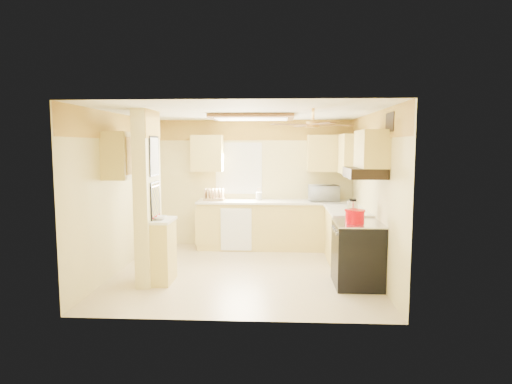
# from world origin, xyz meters

# --- Properties ---
(floor) EXTENTS (4.00, 4.00, 0.00)m
(floor) POSITION_xyz_m (0.00, 0.00, 0.00)
(floor) COLOR beige
(floor) RESTS_ON ground
(ceiling) EXTENTS (4.00, 4.00, 0.00)m
(ceiling) POSITION_xyz_m (0.00, 0.00, 2.50)
(ceiling) COLOR white
(ceiling) RESTS_ON wall_back
(wall_back) EXTENTS (4.00, 0.00, 4.00)m
(wall_back) POSITION_xyz_m (0.00, 1.90, 1.25)
(wall_back) COLOR #E3D28A
(wall_back) RESTS_ON floor
(wall_front) EXTENTS (4.00, 0.00, 4.00)m
(wall_front) POSITION_xyz_m (0.00, -1.90, 1.25)
(wall_front) COLOR #E3D28A
(wall_front) RESTS_ON floor
(wall_left) EXTENTS (0.00, 3.80, 3.80)m
(wall_left) POSITION_xyz_m (-2.00, 0.00, 1.25)
(wall_left) COLOR #E3D28A
(wall_left) RESTS_ON floor
(wall_right) EXTENTS (0.00, 3.80, 3.80)m
(wall_right) POSITION_xyz_m (2.00, 0.00, 1.25)
(wall_right) COLOR #E3D28A
(wall_right) RESTS_ON floor
(wallpaper_border) EXTENTS (4.00, 0.02, 0.40)m
(wallpaper_border) POSITION_xyz_m (0.00, 1.88, 2.30)
(wallpaper_border) COLOR #FFD44B
(wallpaper_border) RESTS_ON wall_back
(partition_column) EXTENTS (0.20, 0.70, 2.50)m
(partition_column) POSITION_xyz_m (-1.35, -0.55, 1.25)
(partition_column) COLOR #E3D28A
(partition_column) RESTS_ON floor
(partition_ledge) EXTENTS (0.25, 0.55, 0.90)m
(partition_ledge) POSITION_xyz_m (-1.13, -0.55, 0.45)
(partition_ledge) COLOR #D8C767
(partition_ledge) RESTS_ON floor
(ledge_top) EXTENTS (0.28, 0.58, 0.04)m
(ledge_top) POSITION_xyz_m (-1.13, -0.55, 0.92)
(ledge_top) COLOR silver
(ledge_top) RESTS_ON partition_ledge
(lower_cabinets_back) EXTENTS (3.00, 0.60, 0.90)m
(lower_cabinets_back) POSITION_xyz_m (0.50, 1.60, 0.45)
(lower_cabinets_back) COLOR #D8C767
(lower_cabinets_back) RESTS_ON floor
(lower_cabinets_right) EXTENTS (0.60, 1.40, 0.90)m
(lower_cabinets_right) POSITION_xyz_m (1.70, 0.60, 0.45)
(lower_cabinets_right) COLOR #D8C767
(lower_cabinets_right) RESTS_ON floor
(countertop_back) EXTENTS (3.04, 0.64, 0.04)m
(countertop_back) POSITION_xyz_m (0.50, 1.59, 0.92)
(countertop_back) COLOR silver
(countertop_back) RESTS_ON lower_cabinets_back
(countertop_right) EXTENTS (0.64, 1.44, 0.04)m
(countertop_right) POSITION_xyz_m (1.69, 0.60, 0.92)
(countertop_right) COLOR silver
(countertop_right) RESTS_ON lower_cabinets_right
(dishwasher_panel) EXTENTS (0.58, 0.02, 0.80)m
(dishwasher_panel) POSITION_xyz_m (-0.25, 1.29, 0.43)
(dishwasher_panel) COLOR white
(dishwasher_panel) RESTS_ON lower_cabinets_back
(window) EXTENTS (0.92, 0.02, 1.02)m
(window) POSITION_xyz_m (-0.25, 1.89, 1.55)
(window) COLOR white
(window) RESTS_ON wall_back
(upper_cab_back_left) EXTENTS (0.60, 0.35, 0.70)m
(upper_cab_back_left) POSITION_xyz_m (-0.85, 1.72, 1.85)
(upper_cab_back_left) COLOR #D8C767
(upper_cab_back_left) RESTS_ON wall_back
(upper_cab_back_right) EXTENTS (0.90, 0.35, 0.70)m
(upper_cab_back_right) POSITION_xyz_m (1.55, 1.72, 1.85)
(upper_cab_back_right) COLOR #D8C767
(upper_cab_back_right) RESTS_ON wall_back
(upper_cab_right) EXTENTS (0.35, 1.00, 0.70)m
(upper_cab_right) POSITION_xyz_m (1.82, 1.25, 1.85)
(upper_cab_right) COLOR #D8C767
(upper_cab_right) RESTS_ON wall_right
(upper_cab_left_wall) EXTENTS (0.35, 0.75, 0.70)m
(upper_cab_left_wall) POSITION_xyz_m (-1.82, -0.25, 1.85)
(upper_cab_left_wall) COLOR #D8C767
(upper_cab_left_wall) RESTS_ON wall_left
(upper_cab_over_stove) EXTENTS (0.35, 0.76, 0.52)m
(upper_cab_over_stove) POSITION_xyz_m (1.82, -0.55, 1.95)
(upper_cab_over_stove) COLOR #D8C767
(upper_cab_over_stove) RESTS_ON wall_right
(stove) EXTENTS (0.68, 0.77, 0.92)m
(stove) POSITION_xyz_m (1.67, -0.55, 0.46)
(stove) COLOR black
(stove) RESTS_ON floor
(range_hood) EXTENTS (0.50, 0.76, 0.14)m
(range_hood) POSITION_xyz_m (1.74, -0.55, 1.62)
(range_hood) COLOR black
(range_hood) RESTS_ON upper_cab_over_stove
(poster_menu) EXTENTS (0.02, 0.42, 0.57)m
(poster_menu) POSITION_xyz_m (-1.24, -0.55, 1.85)
(poster_menu) COLOR black
(poster_menu) RESTS_ON partition_column
(poster_nashville) EXTENTS (0.02, 0.42, 0.57)m
(poster_nashville) POSITION_xyz_m (-1.24, -0.55, 1.20)
(poster_nashville) COLOR black
(poster_nashville) RESTS_ON partition_column
(ceiling_light_panel) EXTENTS (1.35, 0.95, 0.06)m
(ceiling_light_panel) POSITION_xyz_m (0.10, 0.50, 2.46)
(ceiling_light_panel) COLOR brown
(ceiling_light_panel) RESTS_ON ceiling
(ceiling_fan) EXTENTS (1.15, 1.15, 0.26)m
(ceiling_fan) POSITION_xyz_m (1.00, -0.70, 2.29)
(ceiling_fan) COLOR gold
(ceiling_fan) RESTS_ON ceiling
(vent_grate) EXTENTS (0.02, 0.40, 0.25)m
(vent_grate) POSITION_xyz_m (1.98, -0.90, 2.30)
(vent_grate) COLOR black
(vent_grate) RESTS_ON wall_right
(microwave) EXTENTS (0.58, 0.42, 0.31)m
(microwave) POSITION_xyz_m (1.41, 1.61, 1.09)
(microwave) COLOR white
(microwave) RESTS_ON countertop_back
(bowl) EXTENTS (0.22, 0.22, 0.05)m
(bowl) POSITION_xyz_m (-1.17, -0.60, 0.97)
(bowl) COLOR white
(bowl) RESTS_ON ledge_top
(dutch_oven) EXTENTS (0.28, 0.28, 0.19)m
(dutch_oven) POSITION_xyz_m (1.61, -0.60, 1.01)
(dutch_oven) COLOR #D20008
(dutch_oven) RESTS_ON stove
(kettle) EXTENTS (0.16, 0.16, 0.25)m
(kettle) POSITION_xyz_m (1.68, -0.05, 1.06)
(kettle) COLOR silver
(kettle) RESTS_ON countertop_right
(dish_rack) EXTENTS (0.40, 0.30, 0.23)m
(dish_rack) POSITION_xyz_m (-0.71, 1.61, 1.02)
(dish_rack) COLOR tan
(dish_rack) RESTS_ON countertop_back
(utensil_crock) EXTENTS (0.12, 0.12, 0.24)m
(utensil_crock) POSITION_xyz_m (0.16, 1.70, 1.02)
(utensil_crock) COLOR white
(utensil_crock) RESTS_ON countertop_back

